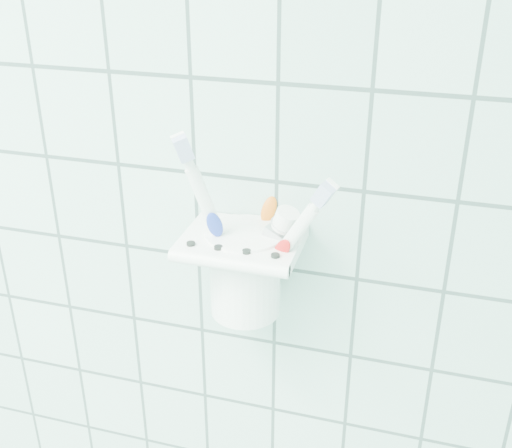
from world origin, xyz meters
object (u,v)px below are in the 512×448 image
toothbrush_blue (235,216)px  toothbrush_orange (245,217)px  cup (245,269)px  toothbrush_pink (244,212)px  holder_bracket (242,243)px  toothpaste_tube (254,242)px

toothbrush_blue → toothbrush_orange: size_ratio=1.07×
cup → toothbrush_orange: 0.06m
toothbrush_pink → toothbrush_blue: size_ratio=1.01×
holder_bracket → cup: 0.03m
cup → toothpaste_tube: (0.01, 0.01, 0.03)m
toothbrush_blue → toothbrush_orange: 0.01m
holder_bracket → toothbrush_pink: (-0.00, 0.01, 0.03)m
toothbrush_orange → toothpaste_tube: size_ratio=1.41×
holder_bracket → toothbrush_orange: toothbrush_orange is taller
holder_bracket → toothbrush_pink: size_ratio=0.58×
toothpaste_tube → holder_bracket: bearing=-109.4°
toothpaste_tube → toothbrush_pink: bearing=-165.9°
toothbrush_blue → toothpaste_tube: (0.02, 0.01, -0.03)m
toothbrush_orange → cup: bearing=-56.1°
cup → toothbrush_blue: size_ratio=0.47×
toothbrush_pink → toothpaste_tube: size_ratio=1.54×
toothbrush_blue → holder_bracket: bearing=-12.9°
cup → toothbrush_orange: (-0.00, 0.01, 0.06)m
toothbrush_pink → toothpaste_tube: toothbrush_pink is taller
toothbrush_pink → toothbrush_orange: bearing=-83.8°
toothbrush_blue → toothpaste_tube: 0.04m
holder_bracket → toothpaste_tube: size_ratio=0.89×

